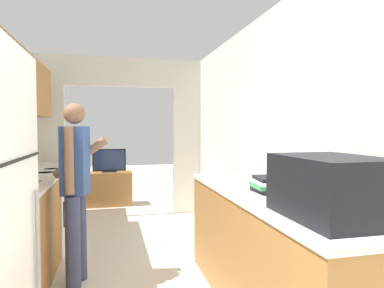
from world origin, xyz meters
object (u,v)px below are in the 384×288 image
(television, at_px, (109,161))
(book_stack, at_px, (269,185))
(person, at_px, (75,188))
(suitcase, at_px, (330,187))
(range_oven, at_px, (38,210))
(tv_cabinet, at_px, (110,188))

(television, bearing_deg, book_stack, -73.22)
(person, distance_m, suitcase, 2.16)
(range_oven, height_order, book_stack, range_oven)
(range_oven, xyz_separation_m, tv_cabinet, (0.79, 2.18, -0.16))
(tv_cabinet, bearing_deg, range_oven, -109.90)
(suitcase, distance_m, book_stack, 0.76)
(person, bearing_deg, range_oven, 41.22)
(person, height_order, book_stack, person)
(range_oven, xyz_separation_m, suitcase, (1.96, -2.56, 0.62))
(range_oven, distance_m, person, 1.17)
(range_oven, height_order, person, person)
(book_stack, bearing_deg, range_oven, 137.69)
(person, relative_size, tv_cabinet, 2.05)
(range_oven, height_order, suitcase, suitcase)
(range_oven, distance_m, book_stack, 2.72)
(suitcase, bearing_deg, person, 132.53)
(person, distance_m, tv_cabinet, 3.22)
(suitcase, relative_size, television, 1.11)
(book_stack, distance_m, television, 4.12)
(television, bearing_deg, suitcase, -75.96)
(suitcase, height_order, television, suitcase)
(person, bearing_deg, suitcase, -124.01)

